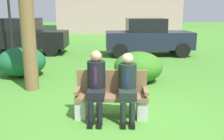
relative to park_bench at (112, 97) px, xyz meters
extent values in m
plane|color=#46852E|center=(0.32, -0.20, -0.40)|extent=(80.00, 80.00, 0.00)
cube|color=brown|center=(0.00, -0.05, 0.02)|extent=(1.37, 0.44, 0.07)
cube|color=brown|center=(0.00, 0.14, 0.28)|extent=(1.37, 0.06, 0.45)
cube|color=brown|center=(-0.65, -0.05, 0.15)|extent=(0.08, 0.44, 0.06)
cube|color=brown|center=(0.65, -0.05, 0.15)|extent=(0.08, 0.44, 0.06)
cube|color=silver|center=(-0.59, -0.05, -0.21)|extent=(0.20, 0.37, 0.38)
cube|color=silver|center=(0.59, -0.05, -0.21)|extent=(0.20, 0.37, 0.38)
cube|color=black|center=(-0.29, -0.22, 0.13)|extent=(0.32, 0.38, 0.16)
cylinder|color=black|center=(-0.37, -0.41, -0.17)|extent=(0.11, 0.11, 0.45)
cylinder|color=black|center=(-0.21, -0.41, -0.17)|extent=(0.11, 0.11, 0.45)
cube|color=black|center=(-0.37, -0.47, -0.36)|extent=(0.09, 0.22, 0.07)
cube|color=black|center=(-0.21, -0.47, -0.36)|extent=(0.09, 0.22, 0.07)
cylinder|color=black|center=(-0.29, -0.03, 0.45)|extent=(0.34, 0.34, 0.53)
cube|color=#4C1951|center=(-0.29, -0.20, 0.47)|extent=(0.05, 0.01, 0.34)
sphere|color=tan|center=(-0.29, -0.03, 0.80)|extent=(0.21, 0.21, 0.21)
cube|color=#1E2823|center=(0.30, -0.22, 0.13)|extent=(0.32, 0.38, 0.16)
cylinder|color=#1E2823|center=(0.22, -0.41, -0.17)|extent=(0.11, 0.11, 0.45)
cylinder|color=#1E2823|center=(0.38, -0.41, -0.17)|extent=(0.11, 0.11, 0.45)
cube|color=black|center=(0.22, -0.47, -0.36)|extent=(0.09, 0.22, 0.07)
cube|color=black|center=(0.38, -0.47, -0.36)|extent=(0.09, 0.22, 0.07)
cylinder|color=#1E2823|center=(0.30, -0.03, 0.43)|extent=(0.34, 0.34, 0.48)
cube|color=navy|center=(0.30, -0.20, 0.45)|extent=(0.05, 0.01, 0.31)
sphere|color=beige|center=(0.30, -0.03, 0.76)|extent=(0.21, 0.21, 0.21)
cylinder|color=brown|center=(-2.14, 1.69, 1.74)|extent=(0.36, 0.36, 4.28)
ellipsoid|color=#377522|center=(0.71, 2.49, 0.04)|extent=(1.40, 1.29, 0.88)
ellipsoid|color=#1B5C35|center=(-2.89, 3.04, 0.07)|extent=(1.48, 1.36, 0.92)
cube|color=black|center=(-4.28, 7.24, 0.30)|extent=(3.95, 1.69, 0.76)
cube|color=black|center=(-4.43, 7.24, 0.98)|extent=(1.74, 1.42, 0.60)
cylinder|color=black|center=(-2.94, 8.07, -0.08)|extent=(0.64, 0.16, 0.64)
cylinder|color=black|center=(-2.89, 6.51, -0.08)|extent=(0.64, 0.16, 0.64)
cylinder|color=black|center=(-5.67, 7.98, -0.08)|extent=(0.64, 0.16, 0.64)
cube|color=#1E2338|center=(1.53, 6.97, 0.30)|extent=(4.00, 1.83, 0.76)
cube|color=black|center=(1.38, 6.96, 0.98)|extent=(1.79, 1.47, 0.60)
cylinder|color=black|center=(2.83, 7.85, -0.08)|extent=(0.65, 0.18, 0.64)
cylinder|color=black|center=(2.94, 6.29, -0.08)|extent=(0.65, 0.18, 0.64)
cylinder|color=black|center=(0.11, 7.66, -0.08)|extent=(0.65, 0.18, 0.64)
cylinder|color=black|center=(0.22, 6.10, -0.08)|extent=(0.65, 0.18, 0.64)
cylinder|color=black|center=(-4.27, 5.68, 1.40)|extent=(0.10, 0.10, 3.60)
camera|label=1|loc=(0.12, -4.61, 1.63)|focal=40.36mm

